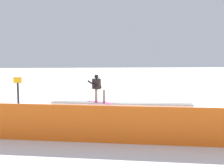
% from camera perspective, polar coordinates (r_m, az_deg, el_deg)
% --- Properties ---
extents(ground_plane, '(120.00, 120.00, 0.00)m').
position_cam_1_polar(ground_plane, '(13.41, 1.89, -6.55)').
color(ground_plane, white).
extents(grind_box, '(7.26, 1.98, 0.56)m').
position_cam_1_polar(grind_box, '(13.36, 1.90, -5.48)').
color(grind_box, white).
rests_on(grind_box, ground_plane).
extents(snowboarder, '(1.40, 1.09, 1.45)m').
position_cam_1_polar(snowboarder, '(13.40, -3.25, -0.69)').
color(snowboarder, '#BC2E8E').
rests_on(snowboarder, grind_box).
extents(safety_fence, '(13.62, 2.88, 1.29)m').
position_cam_1_polar(safety_fence, '(8.67, 5.89, -9.14)').
color(safety_fence, orange).
rests_on(safety_fence, ground_plane).
extents(trail_marker, '(0.40, 0.10, 1.93)m').
position_cam_1_polar(trail_marker, '(13.60, -20.19, -2.31)').
color(trail_marker, '#262628').
rests_on(trail_marker, ground_plane).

